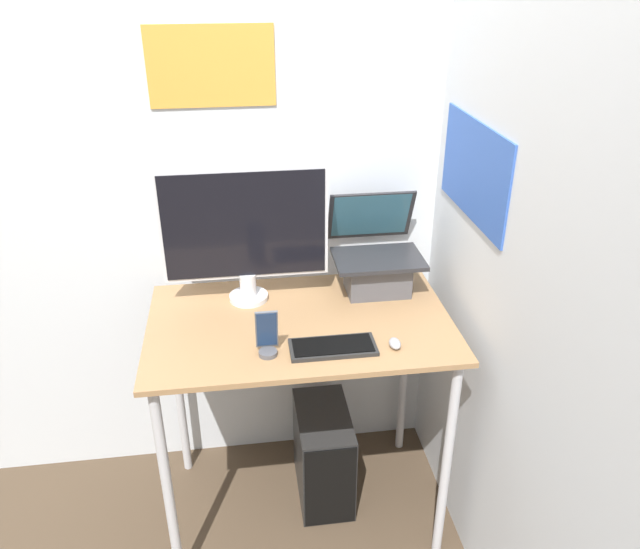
# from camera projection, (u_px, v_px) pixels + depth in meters

# --- Properties ---
(wall_back) EXTENTS (6.00, 0.06, 2.60)m
(wall_back) POSITION_uv_depth(u_px,v_px,m) (286.00, 178.00, 2.42)
(wall_back) COLOR silver
(wall_back) RESTS_ON ground_plane
(wall_side_right) EXTENTS (0.06, 6.00, 2.60)m
(wall_side_right) POSITION_uv_depth(u_px,v_px,m) (523.00, 251.00, 1.83)
(wall_side_right) COLOR silver
(wall_side_right) RESTS_ON ground_plane
(desk) EXTENTS (1.08, 0.68, 0.91)m
(desk) POSITION_uv_depth(u_px,v_px,m) (300.00, 349.00, 2.28)
(desk) COLOR #936D47
(desk) RESTS_ON ground_plane
(laptop) EXTENTS (0.33, 0.32, 0.36)m
(laptop) POSITION_uv_depth(u_px,v_px,m) (377.00, 265.00, 2.39)
(laptop) COLOR #4C4C51
(laptop) RESTS_ON desk
(monitor) EXTENTS (0.60, 0.14, 0.51)m
(monitor) POSITION_uv_depth(u_px,v_px,m) (245.00, 234.00, 2.24)
(monitor) COLOR silver
(monitor) RESTS_ON desk
(keyboard) EXTENTS (0.29, 0.13, 0.02)m
(keyboard) POSITION_uv_depth(u_px,v_px,m) (333.00, 347.00, 2.06)
(keyboard) COLOR black
(keyboard) RESTS_ON desk
(mouse) EXTENTS (0.04, 0.06, 0.03)m
(mouse) POSITION_uv_depth(u_px,v_px,m) (395.00, 343.00, 2.07)
(mouse) COLOR #99999E
(mouse) RESTS_ON desk
(cell_phone) EXTENTS (0.07, 0.07, 0.16)m
(cell_phone) POSITION_uv_depth(u_px,v_px,m) (267.00, 338.00, 2.01)
(cell_phone) COLOR #4C4C51
(cell_phone) RESTS_ON desk
(computer_tower) EXTENTS (0.21, 0.39, 0.41)m
(computer_tower) POSITION_uv_depth(u_px,v_px,m) (323.00, 454.00, 2.62)
(computer_tower) COLOR black
(computer_tower) RESTS_ON ground_plane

